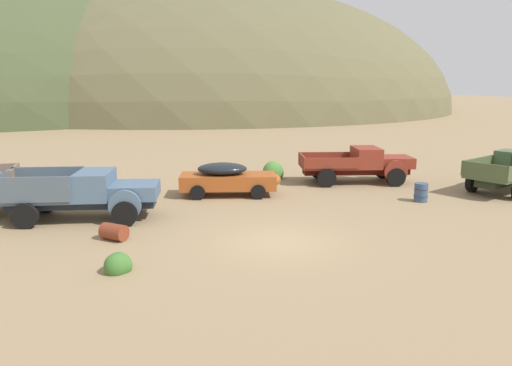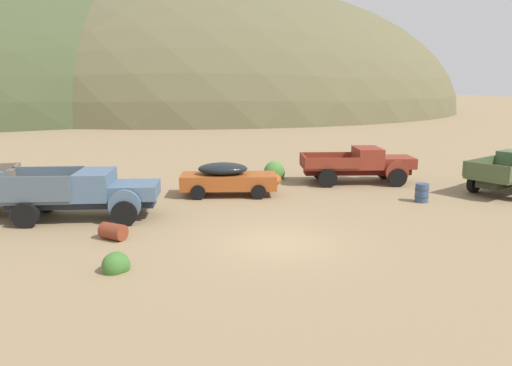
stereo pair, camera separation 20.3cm
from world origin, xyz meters
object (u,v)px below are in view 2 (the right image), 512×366
(oil_drum_tipped, at_px, (113,231))
(truck_rust_red, at_px, (366,164))
(car_oxide_orange, at_px, (231,178))
(truck_chalk_blue, at_px, (92,193))
(oil_drum_foreground, at_px, (422,193))

(oil_drum_tipped, bearing_deg, truck_rust_red, 20.82)
(car_oxide_orange, bearing_deg, truck_chalk_blue, -144.84)
(car_oxide_orange, height_order, oil_drum_foreground, car_oxide_orange)
(truck_chalk_blue, height_order, oil_drum_tipped, truck_chalk_blue)
(truck_chalk_blue, bearing_deg, truck_rust_red, 25.31)
(car_oxide_orange, relative_size, oil_drum_foreground, 5.93)
(truck_chalk_blue, relative_size, car_oxide_orange, 1.25)
(truck_chalk_blue, height_order, oil_drum_foreground, truck_chalk_blue)
(truck_chalk_blue, xyz_separation_m, oil_drum_tipped, (0.49, -3.04, -0.73))
(truck_rust_red, relative_size, oil_drum_tipped, 6.04)
(truck_rust_red, distance_m, oil_drum_tipped, 14.40)
(car_oxide_orange, distance_m, oil_drum_tipped, 7.64)
(truck_chalk_blue, distance_m, oil_drum_foreground, 14.12)
(truck_rust_red, distance_m, oil_drum_foreground, 4.60)
(car_oxide_orange, relative_size, oil_drum_tipped, 4.85)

